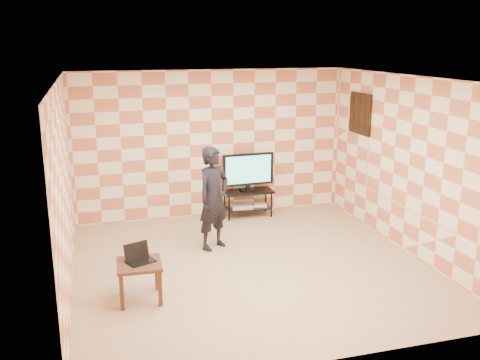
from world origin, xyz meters
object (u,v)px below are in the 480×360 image
object	(u,v)px
tv	(248,170)
person	(214,198)
tv_stand	(248,197)
side_table	(139,269)

from	to	relation	value
tv	person	xyz separation A→B (m)	(-0.97, -1.36, -0.07)
tv_stand	side_table	size ratio (longest dim) A/B	1.62
tv_stand	tv	world-z (taller)	tv
tv	side_table	distance (m)	3.66
tv_stand	side_table	world-z (taller)	same
tv	person	size ratio (longest dim) A/B	0.59
side_table	tv	bearing A→B (deg)	51.31
tv	side_table	xyz separation A→B (m)	(-2.27, -2.83, -0.48)
tv	side_table	bearing A→B (deg)	-128.69
tv_stand	person	distance (m)	1.73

